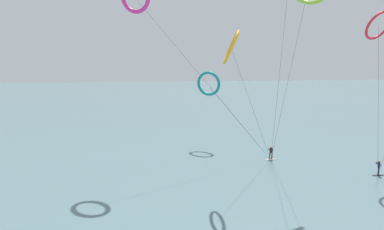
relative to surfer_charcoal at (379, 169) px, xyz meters
name	(u,v)px	position (x,y,z in m)	size (l,w,h in m)	color
sea_water	(151,100)	(-21.27, 77.94, -0.78)	(400.00, 200.00, 0.08)	slate
surfer_charcoal	(379,169)	(0.00, 0.00, 0.00)	(1.40, 0.73, 1.70)	black
surfer_ivory	(271,154)	(-9.05, 7.51, 0.00)	(1.40, 0.73, 1.70)	silver
kite_crimson	(379,26)	(-0.15, 1.68, 15.02)	(3.65, 3.05, 17.35)	red
kite_amber	(231,47)	(-16.57, -0.47, 12.61)	(8.68, 9.82, 15.06)	orange
kite_teal	(209,84)	(-15.27, 15.96, 8.20)	(7.93, 9.82, 10.81)	teal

